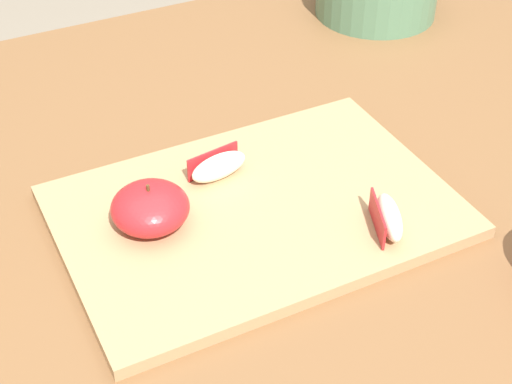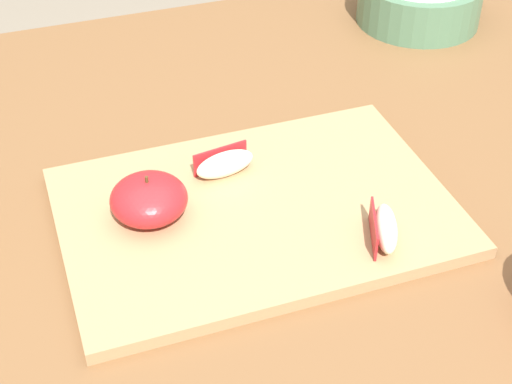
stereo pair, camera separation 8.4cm
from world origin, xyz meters
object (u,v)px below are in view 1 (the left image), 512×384
at_px(cutting_board, 256,211).
at_px(apple_wedge_middle, 218,166).
at_px(apple_half_skin_up, 150,208).
at_px(apple_wedge_near_knife, 388,217).

distance_m(cutting_board, apple_wedge_middle, 0.07).
bearing_deg(apple_wedge_middle, cutting_board, -77.32).
height_order(cutting_board, apple_half_skin_up, apple_half_skin_up).
bearing_deg(apple_half_skin_up, apple_wedge_near_knife, -28.34).
bearing_deg(cutting_board, apple_wedge_middle, 102.68).
height_order(cutting_board, apple_wedge_middle, apple_wedge_middle).
relative_size(cutting_board, apple_wedge_middle, 5.79).
height_order(apple_half_skin_up, apple_wedge_near_knife, apple_half_skin_up).
xyz_separation_m(cutting_board, apple_wedge_middle, (-0.01, 0.07, 0.02)).
bearing_deg(apple_half_skin_up, apple_wedge_middle, 23.67).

